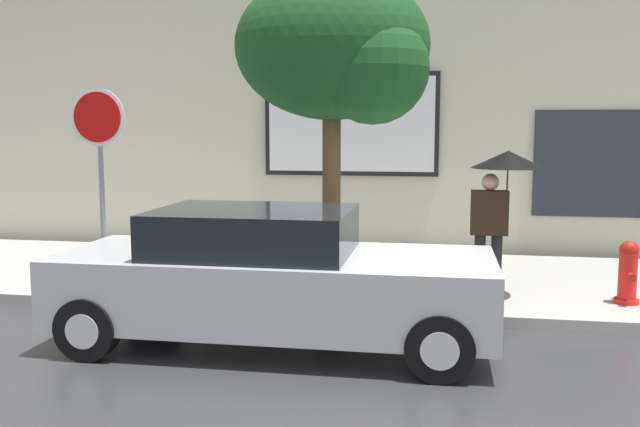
{
  "coord_description": "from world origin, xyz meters",
  "views": [
    {
      "loc": [
        0.57,
        -6.97,
        2.32
      ],
      "look_at": [
        -0.96,
        1.8,
        1.2
      ],
      "focal_mm": 38.86,
      "sensor_mm": 36.0,
      "label": 1
    }
  ],
  "objects_px": {
    "parked_car": "(271,278)",
    "pedestrian_with_umbrella": "(501,183)",
    "stop_sign": "(99,148)",
    "fire_hydrant": "(628,273)",
    "street_tree": "(340,52)"
  },
  "relations": [
    {
      "from": "pedestrian_with_umbrella",
      "to": "fire_hydrant",
      "type": "bearing_deg",
      "value": -4.08
    },
    {
      "from": "fire_hydrant",
      "to": "stop_sign",
      "type": "bearing_deg",
      "value": -177.13
    },
    {
      "from": "street_tree",
      "to": "parked_car",
      "type": "bearing_deg",
      "value": -107.02
    },
    {
      "from": "pedestrian_with_umbrella",
      "to": "street_tree",
      "type": "distance_m",
      "value": 2.61
    },
    {
      "from": "stop_sign",
      "to": "fire_hydrant",
      "type": "bearing_deg",
      "value": 2.87
    },
    {
      "from": "parked_car",
      "to": "fire_hydrant",
      "type": "distance_m",
      "value": 4.46
    },
    {
      "from": "fire_hydrant",
      "to": "pedestrian_with_umbrella",
      "type": "height_order",
      "value": "pedestrian_with_umbrella"
    },
    {
      "from": "pedestrian_with_umbrella",
      "to": "stop_sign",
      "type": "height_order",
      "value": "stop_sign"
    },
    {
      "from": "fire_hydrant",
      "to": "stop_sign",
      "type": "relative_size",
      "value": 0.29
    },
    {
      "from": "fire_hydrant",
      "to": "pedestrian_with_umbrella",
      "type": "xyz_separation_m",
      "value": [
        -1.54,
        0.11,
        1.08
      ]
    },
    {
      "from": "pedestrian_with_umbrella",
      "to": "parked_car",
      "type": "bearing_deg",
      "value": -141.78
    },
    {
      "from": "street_tree",
      "to": "stop_sign",
      "type": "relative_size",
      "value": 1.53
    },
    {
      "from": "pedestrian_with_umbrella",
      "to": "street_tree",
      "type": "xyz_separation_m",
      "value": [
        -2.02,
        -0.36,
        1.61
      ]
    },
    {
      "from": "parked_car",
      "to": "pedestrian_with_umbrella",
      "type": "distance_m",
      "value": 3.32
    },
    {
      "from": "fire_hydrant",
      "to": "street_tree",
      "type": "relative_size",
      "value": 0.19
    }
  ]
}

